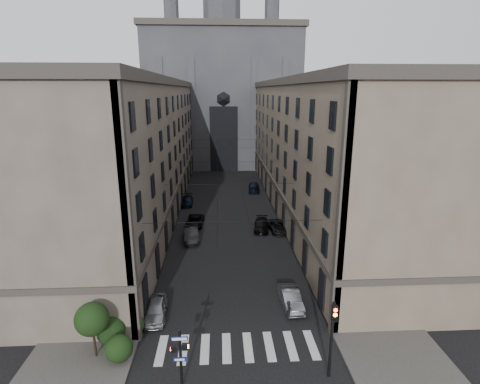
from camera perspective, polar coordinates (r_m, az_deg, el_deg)
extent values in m
cube|color=#383533|center=(56.79, -12.64, -2.81)|extent=(7.00, 80.00, 0.15)
cube|color=#383533|center=(57.18, 8.61, -2.47)|extent=(7.00, 80.00, 0.15)
cube|color=beige|center=(28.24, -0.41, -22.58)|extent=(11.00, 3.20, 0.01)
cube|color=#4F453C|center=(55.34, -16.26, 6.00)|extent=(13.00, 60.00, 18.00)
cube|color=#38332D|center=(54.72, -17.01, 15.75)|extent=(13.60, 60.60, 0.90)
cube|color=#38332D|center=(56.26, -15.90, 1.18)|extent=(13.40, 60.30, 0.50)
cube|color=brown|center=(55.85, 12.01, 6.36)|extent=(13.00, 60.00, 18.00)
cube|color=#38332D|center=(55.24, 12.57, 16.03)|extent=(13.60, 60.60, 0.90)
cube|color=#38332D|center=(56.77, 11.75, 1.57)|extent=(13.40, 60.30, 0.50)
cube|color=#2D2D33|center=(92.31, -2.63, 13.81)|extent=(34.00, 22.00, 30.00)
cube|color=#38332D|center=(93.21, -2.76, 23.37)|extent=(35.00, 23.00, 1.20)
cube|color=black|center=(81.88, -2.47, 8.01)|extent=(6.00, 0.30, 14.00)
cylinder|color=black|center=(24.36, -9.01, -23.95)|extent=(0.18, 0.18, 4.00)
cube|color=orange|center=(23.78, -8.38, -22.29)|extent=(0.34, 0.24, 0.38)
cube|color=#FF0C07|center=(24.05, -10.03, -22.48)|extent=(0.34, 0.24, 0.38)
cube|color=navy|center=(23.31, -9.21, -21.20)|extent=(0.95, 0.05, 0.24)
cube|color=navy|center=(24.17, -9.06, -23.87)|extent=(0.85, 0.05, 0.27)
cylinder|color=black|center=(25.16, 13.73, -21.07)|extent=(0.20, 0.20, 5.20)
cube|color=black|center=(23.86, 14.20, -17.49)|extent=(0.34, 0.30, 1.00)
cylinder|color=#FF0C07|center=(23.57, 14.37, -17.04)|extent=(0.22, 0.05, 0.22)
cylinder|color=orange|center=(23.74, 14.32, -17.70)|extent=(0.22, 0.05, 0.22)
cylinder|color=black|center=(23.91, 14.27, -18.34)|extent=(0.22, 0.05, 0.22)
sphere|color=black|center=(27.62, -17.97, -21.70)|extent=(1.80, 1.80, 1.80)
sphere|color=black|center=(29.22, -19.09, -19.30)|extent=(2.00, 2.00, 2.00)
sphere|color=black|center=(29.85, -15.77, -18.89)|extent=(1.40, 1.40, 1.40)
cylinder|color=black|center=(28.30, -21.31, -20.30)|extent=(0.16, 0.16, 2.40)
sphere|color=black|center=(27.42, -21.65, -17.56)|extent=(2.20, 2.20, 2.20)
cylinder|color=black|center=(29.01, -0.93, -4.54)|extent=(14.00, 0.03, 0.03)
cylinder|color=black|center=(40.50, -1.62, 1.21)|extent=(14.00, 0.03, 0.03)
cylinder|color=black|center=(53.20, -2.02, 4.61)|extent=(14.00, 0.03, 0.03)
cylinder|color=black|center=(66.02, -2.27, 6.69)|extent=(14.00, 0.03, 0.03)
cylinder|color=black|center=(77.90, -2.43, 8.01)|extent=(14.00, 0.03, 0.03)
cylinder|color=black|center=(54.25, -3.42, 4.37)|extent=(0.03, 60.00, 0.03)
cylinder|color=black|center=(54.30, -0.67, 4.41)|extent=(0.03, 60.00, 0.03)
imported|color=gray|center=(31.47, -12.67, -17.06)|extent=(1.79, 4.12, 1.38)
imported|color=black|center=(45.09, -7.45, -6.40)|extent=(2.11, 4.88, 1.56)
imported|color=black|center=(49.92, -6.89, -4.39)|extent=(2.34, 4.67, 1.27)
imported|color=black|center=(58.92, -8.09, -1.34)|extent=(1.85, 4.49, 1.30)
imported|color=slate|center=(32.41, 7.74, -15.78)|extent=(1.66, 4.25, 1.38)
imported|color=black|center=(47.84, 5.75, -5.24)|extent=(2.66, 4.81, 1.27)
imported|color=black|center=(48.06, 3.29, -5.06)|extent=(2.43, 4.75, 1.32)
imported|color=black|center=(66.01, 2.13, 0.76)|extent=(2.26, 4.86, 1.61)
imported|color=black|center=(30.63, 7.47, -17.48)|extent=(0.52, 0.68, 1.65)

